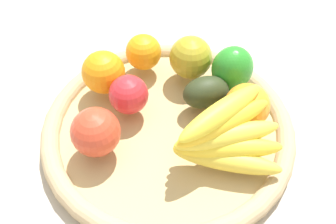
# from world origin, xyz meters

# --- Properties ---
(ground_plane) EXTENTS (2.40, 2.40, 0.00)m
(ground_plane) POSITION_xyz_m (0.00, 0.00, 0.00)
(ground_plane) COLOR #B9B1A2
(ground_plane) RESTS_ON ground
(basket) EXTENTS (0.43, 0.43, 0.04)m
(basket) POSITION_xyz_m (0.00, 0.00, 0.02)
(basket) COLOR tan
(basket) RESTS_ON ground_plane
(apple_1) EXTENTS (0.10, 0.10, 0.08)m
(apple_1) POSITION_xyz_m (0.12, -0.01, 0.08)
(apple_1) COLOR #A49724
(apple_1) RESTS_ON basket
(avocado) EXTENTS (0.09, 0.10, 0.06)m
(avocado) POSITION_xyz_m (0.06, -0.05, 0.06)
(avocado) COLOR #2A341B
(avocado) RESTS_ON basket
(apple_2) EXTENTS (0.10, 0.10, 0.07)m
(apple_2) POSITION_xyz_m (0.01, 0.07, 0.07)
(apple_2) COLOR red
(apple_2) RESTS_ON basket
(apple_0) EXTENTS (0.11, 0.11, 0.08)m
(apple_0) POSITION_xyz_m (-0.09, 0.09, 0.07)
(apple_0) COLOR #D1432A
(apple_0) RESTS_ON basket
(banana_bunch) EXTENTS (0.16, 0.17, 0.09)m
(banana_bunch) POSITION_xyz_m (-0.04, -0.10, 0.08)
(banana_bunch) COLOR yellow
(banana_bunch) RESTS_ON basket
(bell_pepper) EXTENTS (0.10, 0.10, 0.09)m
(bell_pepper) POSITION_xyz_m (0.11, -0.09, 0.08)
(bell_pepper) COLOR green
(bell_pepper) RESTS_ON basket
(orange_1) EXTENTS (0.09, 0.09, 0.07)m
(orange_1) POSITION_xyz_m (0.12, 0.08, 0.07)
(orange_1) COLOR orange
(orange_1) RESTS_ON basket
(orange_2) EXTENTS (0.11, 0.11, 0.07)m
(orange_2) POSITION_xyz_m (0.03, -0.12, 0.07)
(orange_2) COLOR orange
(orange_2) RESTS_ON basket
(orange_0) EXTENTS (0.09, 0.09, 0.08)m
(orange_0) POSITION_xyz_m (0.04, 0.13, 0.07)
(orange_0) COLOR orange
(orange_0) RESTS_ON basket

